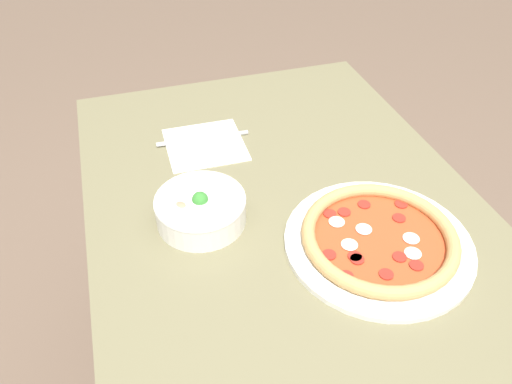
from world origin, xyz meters
name	(u,v)px	position (x,y,z in m)	size (l,w,h in m)	color
dining_table	(282,242)	(0.00, 0.00, 0.65)	(1.13, 0.81, 0.78)	#706B4C
pizza	(379,239)	(-0.17, -0.13, 0.79)	(0.36, 0.36, 0.04)	white
bowl	(201,208)	(-0.01, 0.18, 0.81)	(0.18, 0.18, 0.07)	white
napkin	(205,145)	(0.25, 0.11, 0.78)	(0.19, 0.19, 0.00)	white
fork	(208,149)	(0.22, 0.11, 0.78)	(0.02, 0.17, 0.00)	silver
knife	(207,138)	(0.27, 0.10, 0.78)	(0.02, 0.23, 0.01)	silver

